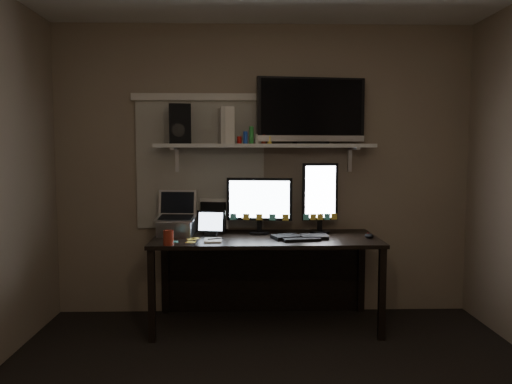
{
  "coord_description": "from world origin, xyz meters",
  "views": [
    {
      "loc": [
        -0.18,
        -2.54,
        1.43
      ],
      "look_at": [
        -0.08,
        1.25,
        1.11
      ],
      "focal_mm": 35.0,
      "sensor_mm": 36.0,
      "label": 1
    }
  ],
  "objects_px": {
    "mouse": "(369,236)",
    "tablet": "(211,223)",
    "game_console": "(226,126)",
    "speaker": "(180,124)",
    "monitor_landscape": "(259,205)",
    "monitor_portrait": "(320,198)",
    "desk": "(265,255)",
    "tv": "(311,111)",
    "laptop": "(176,214)",
    "keyboard": "(300,237)",
    "cup": "(168,238)"
  },
  "relations": [
    {
      "from": "mouse",
      "to": "speaker",
      "type": "height_order",
      "value": "speaker"
    },
    {
      "from": "tv",
      "to": "cup",
      "type": "bearing_deg",
      "value": -161.28
    },
    {
      "from": "mouse",
      "to": "game_console",
      "type": "bearing_deg",
      "value": 156.76
    },
    {
      "from": "mouse",
      "to": "tablet",
      "type": "relative_size",
      "value": 0.42
    },
    {
      "from": "keyboard",
      "to": "mouse",
      "type": "xyz_separation_m",
      "value": [
        0.55,
        0.0,
        0.0
      ]
    },
    {
      "from": "tablet",
      "to": "laptop",
      "type": "bearing_deg",
      "value": -172.96
    },
    {
      "from": "desk",
      "to": "keyboard",
      "type": "bearing_deg",
      "value": -36.07
    },
    {
      "from": "desk",
      "to": "monitor_portrait",
      "type": "distance_m",
      "value": 0.67
    },
    {
      "from": "tv",
      "to": "laptop",
      "type": "bearing_deg",
      "value": 179.69
    },
    {
      "from": "desk",
      "to": "tv",
      "type": "height_order",
      "value": "tv"
    },
    {
      "from": "monitor_landscape",
      "to": "game_console",
      "type": "xyz_separation_m",
      "value": [
        -0.28,
        0.05,
        0.66
      ]
    },
    {
      "from": "tablet",
      "to": "speaker",
      "type": "distance_m",
      "value": 0.85
    },
    {
      "from": "monitor_portrait",
      "to": "desk",
      "type": "bearing_deg",
      "value": -179.55
    },
    {
      "from": "tv",
      "to": "game_console",
      "type": "relative_size",
      "value": 3.06
    },
    {
      "from": "tv",
      "to": "tablet",
      "type": "bearing_deg",
      "value": -177.22
    },
    {
      "from": "tablet",
      "to": "game_console",
      "type": "relative_size",
      "value": 0.79
    },
    {
      "from": "monitor_portrait",
      "to": "speaker",
      "type": "height_order",
      "value": "speaker"
    },
    {
      "from": "mouse",
      "to": "game_console",
      "type": "xyz_separation_m",
      "value": [
        -1.14,
        0.28,
        0.88
      ]
    },
    {
      "from": "keyboard",
      "to": "mouse",
      "type": "bearing_deg",
      "value": -9.01
    },
    {
      "from": "laptop",
      "to": "game_console",
      "type": "distance_m",
      "value": 0.84
    },
    {
      "from": "laptop",
      "to": "cup",
      "type": "xyz_separation_m",
      "value": [
        -0.0,
        -0.41,
        -0.12
      ]
    },
    {
      "from": "keyboard",
      "to": "game_console",
      "type": "height_order",
      "value": "game_console"
    },
    {
      "from": "monitor_portrait",
      "to": "laptop",
      "type": "distance_m",
      "value": 1.2
    },
    {
      "from": "laptop",
      "to": "monitor_portrait",
      "type": "bearing_deg",
      "value": 8.67
    },
    {
      "from": "desk",
      "to": "speaker",
      "type": "height_order",
      "value": "speaker"
    },
    {
      "from": "keyboard",
      "to": "tv",
      "type": "bearing_deg",
      "value": 59.86
    },
    {
      "from": "tablet",
      "to": "laptop",
      "type": "distance_m",
      "value": 0.29
    },
    {
      "from": "mouse",
      "to": "cup",
      "type": "xyz_separation_m",
      "value": [
        -1.55,
        -0.25,
        0.04
      ]
    },
    {
      "from": "monitor_portrait",
      "to": "tablet",
      "type": "bearing_deg",
      "value": -179.59
    },
    {
      "from": "monitor_landscape",
      "to": "monitor_portrait",
      "type": "distance_m",
      "value": 0.51
    },
    {
      "from": "game_console",
      "to": "desk",
      "type": "bearing_deg",
      "value": -31.08
    },
    {
      "from": "monitor_portrait",
      "to": "laptop",
      "type": "xyz_separation_m",
      "value": [
        -1.19,
        -0.08,
        -0.12
      ]
    },
    {
      "from": "desk",
      "to": "game_console",
      "type": "distance_m",
      "value": 1.13
    },
    {
      "from": "mouse",
      "to": "monitor_portrait",
      "type": "bearing_deg",
      "value": 136.25
    },
    {
      "from": "keyboard",
      "to": "cup",
      "type": "bearing_deg",
      "value": -175.2
    },
    {
      "from": "desk",
      "to": "monitor_portrait",
      "type": "xyz_separation_m",
      "value": [
        0.46,
        0.05,
        0.48
      ]
    },
    {
      "from": "monitor_portrait",
      "to": "cup",
      "type": "height_order",
      "value": "monitor_portrait"
    },
    {
      "from": "monitor_landscape",
      "to": "laptop",
      "type": "relative_size",
      "value": 1.53
    },
    {
      "from": "monitor_portrait",
      "to": "keyboard",
      "type": "distance_m",
      "value": 0.42
    },
    {
      "from": "mouse",
      "to": "keyboard",
      "type": "bearing_deg",
      "value": 170.71
    },
    {
      "from": "keyboard",
      "to": "speaker",
      "type": "bearing_deg",
      "value": 156.19
    },
    {
      "from": "laptop",
      "to": "desk",
      "type": "bearing_deg",
      "value": 7.45
    },
    {
      "from": "tablet",
      "to": "tv",
      "type": "height_order",
      "value": "tv"
    },
    {
      "from": "tablet",
      "to": "speaker",
      "type": "relative_size",
      "value": 0.73
    },
    {
      "from": "game_console",
      "to": "laptop",
      "type": "bearing_deg",
      "value": -179.98
    },
    {
      "from": "keyboard",
      "to": "game_console",
      "type": "relative_size",
      "value": 1.48
    },
    {
      "from": "speaker",
      "to": "laptop",
      "type": "bearing_deg",
      "value": -115.99
    },
    {
      "from": "desk",
      "to": "laptop",
      "type": "distance_m",
      "value": 0.81
    },
    {
      "from": "game_console",
      "to": "speaker",
      "type": "height_order",
      "value": "speaker"
    },
    {
      "from": "tablet",
      "to": "cup",
      "type": "height_order",
      "value": "tablet"
    }
  ]
}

